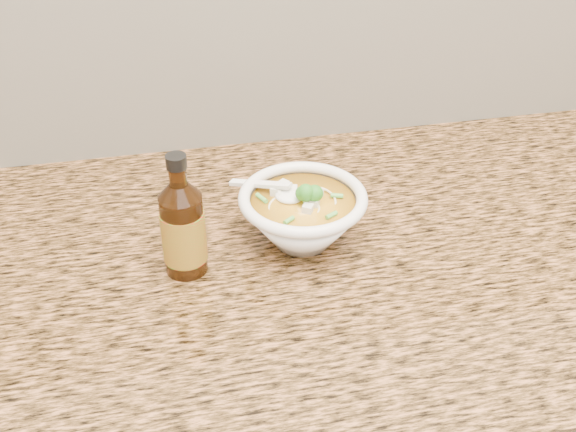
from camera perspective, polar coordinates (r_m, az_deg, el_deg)
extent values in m
cube|color=#A7683D|center=(1.01, 8.78, -2.65)|extent=(4.00, 0.68, 0.04)
cylinder|color=white|center=(0.98, 1.14, -1.79)|extent=(0.07, 0.07, 0.01)
torus|color=white|center=(0.94, 1.19, 1.45)|extent=(0.17, 0.17, 0.02)
torus|color=beige|center=(0.94, 2.11, 0.72)|extent=(0.08, 0.08, 0.00)
torus|color=beige|center=(0.94, 1.35, 0.60)|extent=(0.11, 0.11, 0.00)
torus|color=beige|center=(0.96, 0.70, 1.49)|extent=(0.07, 0.07, 0.00)
torus|color=beige|center=(0.94, 0.66, 0.42)|extent=(0.11, 0.11, 0.00)
torus|color=beige|center=(0.95, 1.41, 0.71)|extent=(0.08, 0.08, 0.00)
torus|color=beige|center=(0.95, 2.05, 0.91)|extent=(0.07, 0.07, 0.00)
torus|color=beige|center=(0.95, 1.25, 0.68)|extent=(0.09, 0.09, 0.00)
torus|color=beige|center=(0.96, 0.12, 1.05)|extent=(0.12, 0.12, 0.00)
cube|color=silver|center=(0.98, 2.47, 2.74)|extent=(0.02, 0.02, 0.01)
cube|color=silver|center=(0.94, 4.13, 0.88)|extent=(0.01, 0.01, 0.01)
cube|color=silver|center=(0.91, -0.77, 0.07)|extent=(0.02, 0.02, 0.01)
cube|color=silver|center=(0.93, -1.07, 0.65)|extent=(0.01, 0.01, 0.01)
cube|color=silver|center=(0.91, 2.18, -0.32)|extent=(0.01, 0.01, 0.01)
cube|color=silver|center=(0.96, 1.76, 2.07)|extent=(0.02, 0.02, 0.01)
cube|color=silver|center=(0.92, -0.84, 0.36)|extent=(0.02, 0.02, 0.01)
ellipsoid|color=#196014|center=(0.93, 1.58, 1.73)|extent=(0.03, 0.03, 0.03)
cylinder|color=#58AF43|center=(0.97, 1.34, 2.36)|extent=(0.02, 0.01, 0.01)
cylinder|color=#58AF43|center=(0.91, 2.91, -0.29)|extent=(0.01, 0.02, 0.01)
cylinder|color=#58AF43|center=(0.96, -0.63, 1.80)|extent=(0.02, 0.01, 0.01)
cylinder|color=#58AF43|center=(0.96, -0.21, 1.81)|extent=(0.02, 0.02, 0.01)
ellipsoid|color=white|center=(0.95, 0.13, 1.65)|extent=(0.04, 0.04, 0.01)
cube|color=white|center=(0.97, -2.21, 2.54)|extent=(0.08, 0.07, 0.02)
cylinder|color=#351A07|center=(0.91, -8.25, -1.42)|extent=(0.06, 0.06, 0.11)
cylinder|color=#351A07|center=(0.86, -8.71, 3.15)|extent=(0.02, 0.02, 0.02)
cylinder|color=black|center=(0.85, -8.83, 4.27)|extent=(0.03, 0.03, 0.02)
cylinder|color=red|center=(0.91, -8.23, -1.53)|extent=(0.06, 0.06, 0.07)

